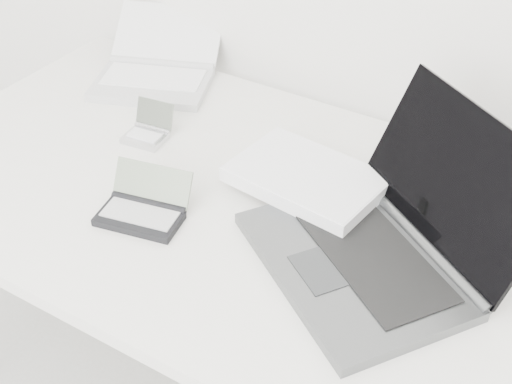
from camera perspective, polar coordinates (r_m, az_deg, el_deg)
The scene contains 5 objects.
desk at distance 1.37m, azimuth 1.95°, elevation -3.07°, with size 1.60×0.80×0.73m.
laptop_large at distance 1.27m, azimuth 8.04°, elevation -2.06°, with size 0.62×0.53×0.25m.
netbook_open_white at distance 1.78m, azimuth -7.93°, elevation 9.70°, with size 0.37×0.40×0.12m.
pda_silver at distance 1.56m, azimuth -8.62°, elevation 4.83°, with size 0.10×0.10×0.07m.
palmtop_charcoal at distance 1.33m, azimuth -9.02°, elevation -1.38°, with size 0.18×0.15×0.08m.
Camera 1 is at (0.51, 0.64, 1.57)m, focal length 50.00 mm.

